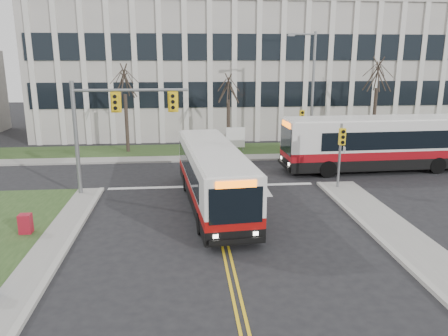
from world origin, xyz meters
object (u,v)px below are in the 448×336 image
directory_sign (235,138)px  bus_main (213,177)px  streetlight (311,87)px  bus_cross (382,145)px  newspaper_box_red (26,225)px

directory_sign → bus_main: bus_main is taller
streetlight → bus_cross: streetlight is taller
directory_sign → newspaper_box_red: directory_sign is taller
streetlight → directory_sign: size_ratio=4.60×
directory_sign → bus_main: (-2.65, -12.72, 0.32)m
bus_main → bus_cross: bus_cross is taller
bus_main → streetlight: bearing=49.2°
streetlight → newspaper_box_red: (-16.37, -14.55, -4.72)m
bus_main → newspaper_box_red: bearing=-164.3°
bus_cross → newspaper_box_red: bearing=-67.1°
streetlight → directory_sign: 6.96m
streetlight → bus_cross: size_ratio=0.70×
newspaper_box_red → bus_main: bearing=20.6°
directory_sign → bus_cross: size_ratio=0.15×
streetlight → bus_cross: bearing=-56.6°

